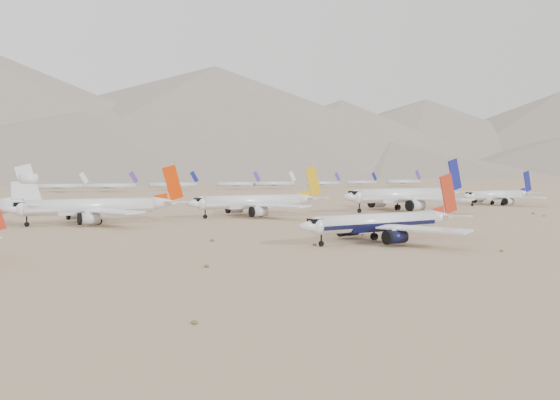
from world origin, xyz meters
The scene contains 10 objects.
ground centered at (0.00, 0.00, 0.00)m, with size 7000.00×7000.00×0.00m, color #8B6D50.
main_airliner centered at (2.11, -4.35, 4.10)m, with size 42.22×41.24×14.90m.
row2_navy_widebody centered at (72.17, 62.66, 5.77)m, with size 58.13×56.85×20.68m.
row2_gold_tail centered at (9.74, 68.24, 4.85)m, with size 48.67×47.60×17.33m.
row2_orange_tail centered at (-42.58, 69.37, 4.88)m, with size 48.71×47.65×17.38m.
row2_blue_far centered at (134.00, 67.90, 4.37)m, with size 44.18×43.20×15.70m.
distant_storage_row centered at (48.29, 326.24, 4.35)m, with size 605.08×54.71×14.52m.
mountain_range centered at (70.18, 1648.01, 190.32)m, with size 7354.00×3024.00×470.00m.
foothills centered at (526.68, 1100.00, 67.15)m, with size 4637.50×1395.00×155.00m.
desert_scrub centered at (2.54, -26.67, 0.29)m, with size 261.14×121.67×0.64m.
Camera 1 is at (-77.76, -94.69, 15.21)m, focal length 35.00 mm.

